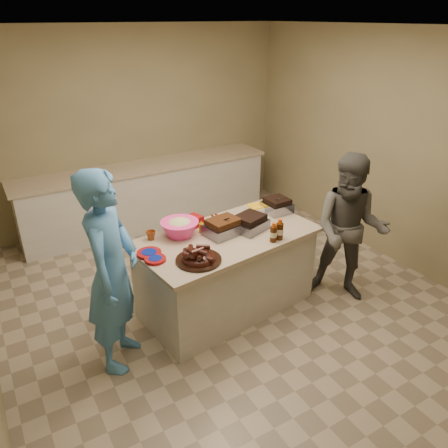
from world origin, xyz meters
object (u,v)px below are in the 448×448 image
mustard_bottle (202,232)px  coleslaw_bowl (180,235)px  island (226,306)px  bbq_bottle_a (273,241)px  guest_gray (340,294)px  roasting_pan (277,212)px  rib_platter (199,261)px  bbq_bottle_b (279,239)px  plastic_cup (151,239)px  guest_blue (123,357)px

mustard_bottle → coleslaw_bowl: bearing=167.9°
island → mustard_bottle: mustard_bottle is taller
bbq_bottle_a → guest_gray: (0.88, -0.12, -0.84)m
roasting_pan → rib_platter: bearing=-159.0°
bbq_bottle_a → guest_gray: bbq_bottle_a is taller
bbq_bottle_a → bbq_bottle_b: bearing=7.4°
roasting_pan → mustard_bottle: mustard_bottle is taller
roasting_pan → bbq_bottle_b: (-0.36, -0.52, 0.00)m
plastic_cup → guest_blue: size_ratio=0.05×
rib_platter → bbq_bottle_a: size_ratio=2.09×
rib_platter → mustard_bottle: (0.28, 0.48, 0.00)m
island → guest_blue: island is taller
bbq_bottle_a → mustard_bottle: (-0.49, 0.52, 0.00)m
bbq_bottle_b → guest_gray: size_ratio=0.13×
rib_platter → roasting_pan: bearing=22.2°
rib_platter → coleslaw_bowl: size_ratio=1.09×
mustard_bottle → guest_blue: 1.37m
island → plastic_cup: plastic_cup is taller
rib_platter → plastic_cup: 0.62m
rib_platter → roasting_pan: rib_platter is taller
rib_platter → island: bearing=32.8°
bbq_bottle_a → guest_gray: size_ratio=0.12×
bbq_bottle_b → plastic_cup: bearing=149.7°
island → rib_platter: bearing=-154.4°
roasting_pan → bbq_bottle_a: (-0.44, -0.54, 0.00)m
guest_blue → bbq_bottle_b: bearing=-59.8°
island → guest_gray: 1.28m
guest_gray → guest_blue: bearing=-137.7°
coleslaw_bowl → bbq_bottle_a: size_ratio=1.92×
bbq_bottle_b → mustard_bottle: bbq_bottle_b is taller
rib_platter → guest_gray: (1.66, -0.16, -0.84)m
island → bbq_bottle_a: bearing=-54.3°
guest_gray → bbq_bottle_b: bearing=-140.3°
roasting_pan → mustard_bottle: size_ratio=2.11×
mustard_bottle → rib_platter: bearing=-120.6°
bbq_bottle_b → bbq_bottle_a: bearing=-172.6°
rib_platter → roasting_pan: (1.22, 0.50, 0.00)m
coleslaw_bowl → mustard_bottle: coleslaw_bowl is taller
guest_gray → coleslaw_bowl: bearing=-154.3°
plastic_cup → guest_gray: size_ratio=0.06×
bbq_bottle_a → mustard_bottle: bbq_bottle_a is taller
roasting_pan → guest_gray: roasting_pan is taller
mustard_bottle → plastic_cup: (-0.49, 0.11, 0.00)m
bbq_bottle_b → mustard_bottle: (-0.57, 0.51, 0.00)m
bbq_bottle_b → mustard_bottle: 0.76m
bbq_bottle_a → plastic_cup: 1.16m
island → mustard_bottle: (-0.18, 0.18, 0.84)m
rib_platter → guest_blue: rib_platter is taller
coleslaw_bowl → guest_gray: size_ratio=0.23×
coleslaw_bowl → bbq_bottle_b: bearing=-35.1°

